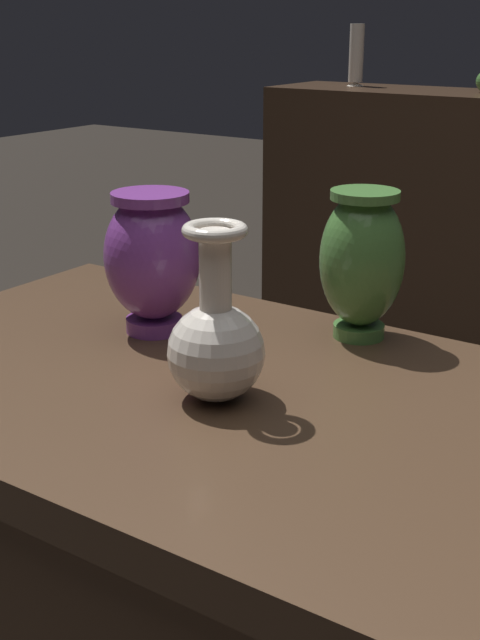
% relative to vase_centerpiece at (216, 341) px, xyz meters
% --- Properties ---
extents(vase_centerpiece, '(0.12, 0.12, 0.22)m').
position_rel_vase_centerpiece_xyz_m(vase_centerpiece, '(0.00, 0.00, 0.00)').
color(vase_centerpiece, silver).
rests_on(vase_centerpiece, display_plinth).
extents(vase_tall_behind, '(0.14, 0.14, 0.21)m').
position_rel_vase_centerpiece_xyz_m(vase_tall_behind, '(-0.22, 0.14, 0.04)').
color(vase_tall_behind, '#7A388E').
rests_on(vase_tall_behind, display_plinth).
extents(vase_left_accent, '(0.12, 0.12, 0.21)m').
position_rel_vase_centerpiece_xyz_m(vase_left_accent, '(0.05, 0.29, 0.04)').
color(vase_left_accent, '#477A38').
rests_on(vase_left_accent, display_plinth).
extents(shelf_vase_far_left, '(0.07, 0.07, 0.23)m').
position_rel_vase_centerpiece_xyz_m(shelf_vase_far_left, '(-1.00, 2.28, 0.23)').
color(shelf_vase_far_left, silver).
rests_on(shelf_vase_far_left, back_display_shelf).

